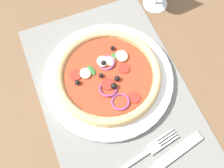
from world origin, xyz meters
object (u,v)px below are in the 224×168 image
object	(u,v)px
plate	(108,79)
pizza	(108,75)
fork	(145,154)
knife	(163,162)

from	to	relation	value
plate	pizza	xyz separation A→B (cm)	(-0.00, 0.01, 1.75)
pizza	fork	world-z (taller)	pizza
pizza	knife	xyz separation A→B (cm)	(21.22, 3.60, -2.17)
plate	fork	world-z (taller)	plate
knife	plate	bearing A→B (deg)	87.07
pizza	plate	bearing A→B (deg)	-57.32
knife	fork	bearing A→B (deg)	121.36
fork	knife	distance (cm)	4.02
plate	pizza	distance (cm)	1.75
plate	pizza	size ratio (longest dim) A/B	1.24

